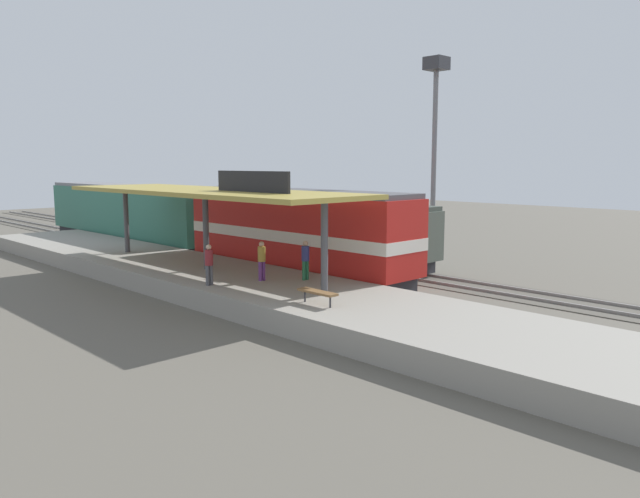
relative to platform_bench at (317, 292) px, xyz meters
The scene contains 13 objects.
ground_plane 12.16m from the platform_bench, 48.53° to the left, with size 120.00×120.00×0.00m, color #5B564C.
track_near 10.94m from the platform_bench, 56.46° to the left, with size 3.20×110.00×0.16m.
track_far 14.00m from the platform_bench, 40.50° to the left, with size 3.20×110.00×0.16m.
platform 9.20m from the platform_bench, 81.21° to the left, with size 6.00×44.00×0.90m, color gray.
station_canopy 9.61m from the platform_bench, 81.12° to the left, with size 5.20×18.00×4.70m.
platform_bench is the anchor object (origin of this frame).
locomotive 9.88m from the platform_bench, 52.36° to the left, with size 2.93×14.43×4.44m.
passenger_carriage_single 26.49m from the platform_bench, 76.90° to the left, with size 2.90×20.00×4.24m.
freight_car 13.78m from the platform_bench, 39.66° to the left, with size 2.80×12.00×3.54m.
light_mast 16.23m from the platform_bench, 19.27° to the left, with size 1.10×1.10×11.70m.
person_waiting 4.75m from the platform_bench, 52.11° to the left, with size 0.34×0.34×1.71m.
person_walking 5.74m from the platform_bench, 97.52° to the left, with size 0.34×0.34×1.71m.
person_boarding 5.15m from the platform_bench, 73.66° to the left, with size 0.34×0.34×1.71m.
Camera 1 is at (-20.83, -24.33, 5.90)m, focal length 34.15 mm.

